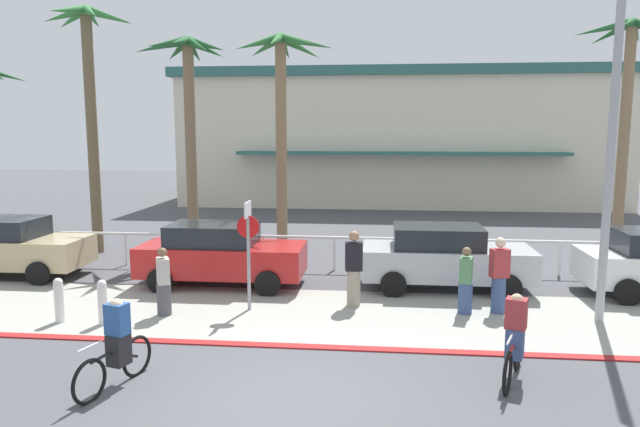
{
  "coord_description": "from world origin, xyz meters",
  "views": [
    {
      "loc": [
        1.32,
        -8.51,
        4.18
      ],
      "look_at": [
        -0.18,
        6.0,
        2.08
      ],
      "focal_mm": 32.67,
      "sensor_mm": 36.0,
      "label": 1
    }
  ],
  "objects_px": {
    "stop_sign_bike_lane": "(248,240)",
    "car_silver_2": "(445,257)",
    "car_tan_0": "(7,246)",
    "cyclist_black_0": "(116,345)",
    "palm_tree_3": "(282,86)",
    "palm_tree_4": "(626,84)",
    "palm_tree_1": "(90,73)",
    "pedestrian_2": "(466,284)",
    "car_red_1": "(220,254)",
    "bollard_0": "(59,300)",
    "pedestrian_3": "(354,271)",
    "bollard_3": "(103,302)",
    "palm_tree_2": "(188,92)",
    "streetlight_curb": "(617,125)",
    "cyclist_red_1": "(515,339)",
    "pedestrian_1": "(499,278)"
  },
  "relations": [
    {
      "from": "stop_sign_bike_lane",
      "to": "car_silver_2",
      "type": "distance_m",
      "value": 5.33
    },
    {
      "from": "car_tan_0",
      "to": "cyclist_black_0",
      "type": "bearing_deg",
      "value": -46.35
    },
    {
      "from": "palm_tree_3",
      "to": "palm_tree_4",
      "type": "distance_m",
      "value": 11.82
    },
    {
      "from": "palm_tree_1",
      "to": "pedestrian_2",
      "type": "bearing_deg",
      "value": -26.08
    },
    {
      "from": "palm_tree_3",
      "to": "car_red_1",
      "type": "xyz_separation_m",
      "value": [
        -1.03,
        -4.06,
        -4.72
      ]
    },
    {
      "from": "bollard_0",
      "to": "pedestrian_3",
      "type": "xyz_separation_m",
      "value": [
        6.34,
        1.84,
        0.34
      ]
    },
    {
      "from": "bollard_3",
      "to": "car_red_1",
      "type": "xyz_separation_m",
      "value": [
        1.65,
        3.43,
        0.35
      ]
    },
    {
      "from": "stop_sign_bike_lane",
      "to": "bollard_3",
      "type": "relative_size",
      "value": 2.56
    },
    {
      "from": "palm_tree_2",
      "to": "car_red_1",
      "type": "distance_m",
      "value": 6.44
    },
    {
      "from": "car_red_1",
      "to": "bollard_0",
      "type": "bearing_deg",
      "value": -128.29
    },
    {
      "from": "streetlight_curb",
      "to": "bollard_3",
      "type": "bearing_deg",
      "value": -174.31
    },
    {
      "from": "palm_tree_1",
      "to": "car_silver_2",
      "type": "bearing_deg",
      "value": -17.4
    },
    {
      "from": "car_silver_2",
      "to": "cyclist_black_0",
      "type": "distance_m",
      "value": 8.87
    },
    {
      "from": "cyclist_red_1",
      "to": "car_tan_0",
      "type": "bearing_deg",
      "value": 156.1
    },
    {
      "from": "bollard_3",
      "to": "cyclist_black_0",
      "type": "bearing_deg",
      "value": -59.97
    },
    {
      "from": "bollard_3",
      "to": "bollard_0",
      "type": "bearing_deg",
      "value": 177.39
    },
    {
      "from": "streetlight_curb",
      "to": "cyclist_red_1",
      "type": "height_order",
      "value": "streetlight_curb"
    },
    {
      "from": "bollard_0",
      "to": "palm_tree_4",
      "type": "bearing_deg",
      "value": 32.48
    },
    {
      "from": "pedestrian_3",
      "to": "palm_tree_4",
      "type": "bearing_deg",
      "value": 41.41
    },
    {
      "from": "palm_tree_3",
      "to": "cyclist_red_1",
      "type": "bearing_deg",
      "value": -59.6
    },
    {
      "from": "bollard_3",
      "to": "streetlight_curb",
      "type": "xyz_separation_m",
      "value": [
        10.74,
        1.07,
        3.76
      ]
    },
    {
      "from": "pedestrian_1",
      "to": "cyclist_red_1",
      "type": "bearing_deg",
      "value": -97.02
    },
    {
      "from": "bollard_3",
      "to": "pedestrian_3",
      "type": "bearing_deg",
      "value": 19.49
    },
    {
      "from": "bollard_0",
      "to": "pedestrian_2",
      "type": "distance_m",
      "value": 9.03
    },
    {
      "from": "palm_tree_3",
      "to": "car_tan_0",
      "type": "height_order",
      "value": "palm_tree_3"
    },
    {
      "from": "bollard_3",
      "to": "pedestrian_2",
      "type": "relative_size",
      "value": 0.64
    },
    {
      "from": "palm_tree_3",
      "to": "car_tan_0",
      "type": "distance_m",
      "value": 9.52
    },
    {
      "from": "palm_tree_2",
      "to": "cyclist_red_1",
      "type": "xyz_separation_m",
      "value": [
        8.66,
        -9.36,
        -4.74
      ]
    },
    {
      "from": "car_red_1",
      "to": "pedestrian_1",
      "type": "relative_size",
      "value": 2.48
    },
    {
      "from": "stop_sign_bike_lane",
      "to": "bollard_0",
      "type": "relative_size",
      "value": 2.56
    },
    {
      "from": "bollard_0",
      "to": "cyclist_red_1",
      "type": "distance_m",
      "value": 9.42
    },
    {
      "from": "car_tan_0",
      "to": "car_silver_2",
      "type": "height_order",
      "value": "same"
    },
    {
      "from": "palm_tree_3",
      "to": "pedestrian_3",
      "type": "relative_size",
      "value": 3.97
    },
    {
      "from": "palm_tree_1",
      "to": "car_silver_2",
      "type": "distance_m",
      "value": 12.94
    },
    {
      "from": "stop_sign_bike_lane",
      "to": "cyclist_black_0",
      "type": "xyz_separation_m",
      "value": [
        -1.25,
        -4.21,
        -0.98
      ]
    },
    {
      "from": "streetlight_curb",
      "to": "palm_tree_3",
      "type": "bearing_deg",
      "value": 141.49
    },
    {
      "from": "bollard_0",
      "to": "palm_tree_3",
      "type": "height_order",
      "value": "palm_tree_3"
    },
    {
      "from": "pedestrian_2",
      "to": "pedestrian_3",
      "type": "bearing_deg",
      "value": 172.77
    },
    {
      "from": "pedestrian_1",
      "to": "pedestrian_2",
      "type": "relative_size",
      "value": 1.14
    },
    {
      "from": "palm_tree_2",
      "to": "streetlight_curb",
      "type": "bearing_deg",
      "value": -29.65
    },
    {
      "from": "car_silver_2",
      "to": "pedestrian_3",
      "type": "height_order",
      "value": "pedestrian_3"
    },
    {
      "from": "stop_sign_bike_lane",
      "to": "palm_tree_3",
      "type": "bearing_deg",
      "value": 92.12
    },
    {
      "from": "cyclist_red_1",
      "to": "pedestrian_3",
      "type": "xyz_separation_m",
      "value": [
        -2.88,
        3.8,
        0.16
      ]
    },
    {
      "from": "pedestrian_1",
      "to": "cyclist_black_0",
      "type": "bearing_deg",
      "value": -146.77
    },
    {
      "from": "bollard_3",
      "to": "car_tan_0",
      "type": "distance_m",
      "value": 6.07
    },
    {
      "from": "car_silver_2",
      "to": "pedestrian_1",
      "type": "height_order",
      "value": "pedestrian_1"
    },
    {
      "from": "stop_sign_bike_lane",
      "to": "palm_tree_4",
      "type": "bearing_deg",
      "value": 36.64
    },
    {
      "from": "palm_tree_4",
      "to": "pedestrian_2",
      "type": "height_order",
      "value": "palm_tree_4"
    },
    {
      "from": "car_red_1",
      "to": "palm_tree_1",
      "type": "bearing_deg",
      "value": 144.61
    },
    {
      "from": "bollard_0",
      "to": "palm_tree_4",
      "type": "distance_m",
      "value": 18.87
    }
  ]
}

